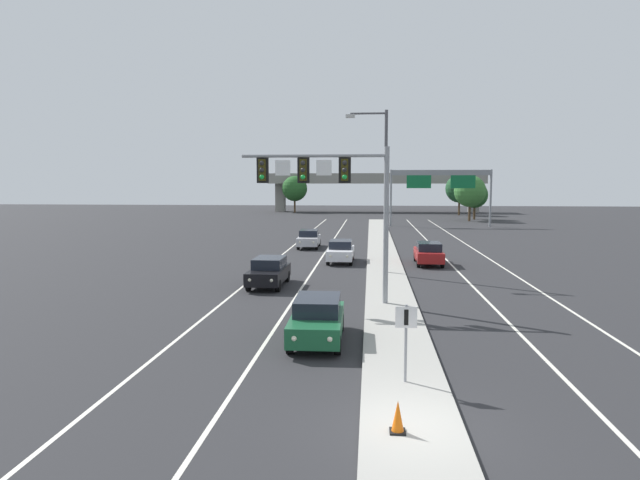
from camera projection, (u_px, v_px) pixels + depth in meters
The scene contains 21 objects.
ground_plane at pixel (411, 430), 12.75m from camera, with size 260.00×260.00×0.00m, color #28282B.
median_island at pixel (388, 285), 30.57m from camera, with size 2.40×110.00×0.15m, color #9E9B93.
lane_stripe_oncoming_center at pixel (316, 266), 37.94m from camera, with size 0.14×100.00×0.01m, color silver.
lane_stripe_receding_center at pixel (455, 268), 37.09m from camera, with size 0.14×100.00×0.01m, color silver.
edge_stripe_left at pixel (269, 266), 38.24m from camera, with size 0.14×100.00×0.01m, color silver.
edge_stripe_right at pixel (505, 269), 36.79m from camera, with size 0.14×100.00×0.01m, color silver.
overhead_signal_mast at pixel (335, 188), 25.31m from camera, with size 6.80×0.44×7.20m.
median_sign_post at pixel (406, 332), 15.31m from camera, with size 0.60×0.10×2.20m.
street_lamp_median at pixel (382, 182), 34.06m from camera, with size 2.58×0.28×10.00m.
car_oncoming_green at pixel (317, 319), 19.90m from camera, with size 1.89×4.50×1.58m.
car_oncoming_black at pixel (269, 271), 30.60m from camera, with size 1.86×4.48×1.58m.
car_oncoming_white at pixel (341, 251), 39.89m from camera, with size 1.84×4.48×1.58m.
car_oncoming_silver at pixel (309, 239), 48.85m from camera, with size 1.90×4.50×1.58m.
car_receding_red at pixel (429, 253), 38.73m from camera, with size 1.87×4.49×1.58m.
traffic_cone_median_nose at pixel (398, 417), 12.28m from camera, with size 0.36×0.36×0.74m.
highway_sign_gantry at pixel (441, 180), 72.59m from camera, with size 13.28×0.42×7.50m.
overpass_bridge at pixel (376, 183), 109.66m from camera, with size 42.40×6.40×7.65m.
tree_far_left_b at pixel (295, 189), 107.55m from camera, with size 4.94×4.94×7.15m.
tree_far_right_b at pixel (460, 189), 98.40m from camera, with size 5.03×5.03×7.27m.
tree_far_right_a at pixel (470, 191), 83.00m from camera, with size 4.77×4.77×6.90m.
tree_far_right_c at pixel (475, 195), 86.95m from camera, with size 4.08×4.08×5.90m.
Camera 1 is at (-0.99, -12.38, 5.69)m, focal length 30.97 mm.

